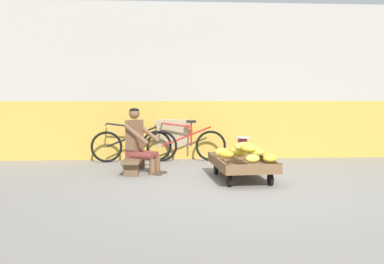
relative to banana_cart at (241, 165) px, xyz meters
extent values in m
plane|color=gray|center=(-0.12, -0.70, -0.24)|extent=(80.00, 80.00, 0.00)
cube|color=gold|center=(-0.12, 2.41, 0.39)|extent=(16.00, 0.30, 1.25)
cube|color=#A8A399|center=(-0.12, 2.41, 2.05)|extent=(16.00, 0.30, 2.08)
cube|color=brown|center=(0.00, 0.00, -0.01)|extent=(0.94, 1.50, 0.05)
cube|color=brown|center=(-0.40, -0.03, 0.07)|extent=(0.14, 1.44, 0.10)
cube|color=brown|center=(0.40, 0.03, 0.07)|extent=(0.14, 1.44, 0.10)
cube|color=brown|center=(-0.05, 0.70, 0.07)|extent=(0.84, 0.10, 0.10)
cube|color=brown|center=(0.05, -0.70, 0.07)|extent=(0.84, 0.10, 0.10)
cylinder|color=black|center=(-0.35, 0.48, -0.15)|extent=(0.06, 0.18, 0.18)
cylinder|color=black|center=(0.28, 0.53, -0.15)|extent=(0.06, 0.18, 0.18)
cylinder|color=black|center=(-0.28, -0.53, -0.15)|extent=(0.06, 0.18, 0.18)
cylinder|color=black|center=(0.35, -0.48, -0.15)|extent=(0.06, 0.18, 0.18)
ellipsoid|color=gold|center=(-0.02, 0.39, 0.18)|extent=(0.27, 0.23, 0.13)
ellipsoid|color=yellow|center=(-0.02, 0.08, 0.18)|extent=(0.30, 0.27, 0.13)
ellipsoid|color=yellow|center=(0.05, -0.57, 0.18)|extent=(0.30, 0.28, 0.13)
ellipsoid|color=yellow|center=(-0.31, 0.08, 0.18)|extent=(0.30, 0.29, 0.13)
ellipsoid|color=yellow|center=(0.27, 0.25, 0.18)|extent=(0.30, 0.27, 0.13)
ellipsoid|color=gold|center=(-0.29, 0.24, 0.18)|extent=(0.29, 0.25, 0.13)
ellipsoid|color=gold|center=(0.28, 0.10, 0.18)|extent=(0.29, 0.25, 0.13)
ellipsoid|color=gold|center=(0.32, -0.55, 0.18)|extent=(0.30, 0.29, 0.13)
ellipsoid|color=gold|center=(-0.26, -0.09, 0.18)|extent=(0.29, 0.25, 0.13)
ellipsoid|color=yellow|center=(0.05, -0.35, 0.31)|extent=(0.29, 0.25, 0.13)
ellipsoid|color=yellow|center=(-0.03, -0.13, 0.31)|extent=(0.30, 0.28, 0.13)
ellipsoid|color=gold|center=(0.06, 0.00, 0.30)|extent=(0.29, 0.25, 0.13)
ellipsoid|color=gold|center=(0.05, -0.26, 0.31)|extent=(0.25, 0.19, 0.13)
cube|color=brown|center=(-1.77, 0.76, 0.00)|extent=(0.40, 1.12, 0.05)
cube|color=brown|center=(-1.73, 1.14, -0.13)|extent=(0.25, 0.10, 0.22)
cube|color=brown|center=(-1.80, 0.37, -0.13)|extent=(0.25, 0.10, 0.22)
cylinder|color=brown|center=(-1.37, 0.66, -0.11)|extent=(0.10, 0.10, 0.27)
cube|color=#4C3D2D|center=(-1.32, 0.63, -0.22)|extent=(0.24, 0.18, 0.04)
cylinder|color=brown|center=(-1.55, 0.75, 0.08)|extent=(0.42, 0.30, 0.13)
cylinder|color=brown|center=(-1.45, 0.49, -0.11)|extent=(0.10, 0.10, 0.27)
cube|color=#4C3D2D|center=(-1.40, 0.47, -0.22)|extent=(0.24, 0.18, 0.04)
cylinder|color=brown|center=(-1.63, 0.58, 0.08)|extent=(0.42, 0.30, 0.13)
cube|color=brown|center=(-1.77, 0.76, 0.10)|extent=(0.32, 0.35, 0.14)
cube|color=brown|center=(-1.77, 0.76, 0.43)|extent=(0.30, 0.37, 0.52)
cylinder|color=brown|center=(-1.53, 0.86, 0.46)|extent=(0.45, 0.28, 0.36)
cylinder|color=brown|center=(-1.71, 0.50, 0.46)|extent=(0.45, 0.28, 0.36)
sphere|color=brown|center=(-1.77, 0.76, 0.80)|extent=(0.19, 0.19, 0.19)
ellipsoid|color=black|center=(-1.77, 0.76, 0.86)|extent=(0.17, 0.17, 0.09)
cube|color=#234CA8|center=(0.21, 1.00, -0.09)|extent=(0.36, 0.28, 0.30)
cylinder|color=#28282D|center=(0.21, 1.00, 0.07)|extent=(0.20, 0.20, 0.03)
cube|color=#C6384C|center=(0.21, 1.00, 0.21)|extent=(0.16, 0.10, 0.24)
cylinder|color=white|center=(0.21, 0.94, 0.21)|extent=(0.13, 0.01, 0.13)
cylinder|color=#B2B5BA|center=(0.21, 1.00, 0.34)|extent=(0.30, 0.30, 0.01)
torus|color=black|center=(-2.43, 1.91, 0.08)|extent=(0.64, 0.11, 0.64)
torus|color=black|center=(-1.41, 2.01, 0.08)|extent=(0.64, 0.11, 0.64)
cylinder|color=black|center=(-1.92, 1.96, 0.28)|extent=(1.03, 0.14, 0.43)
cylinder|color=black|center=(-1.82, 1.97, 0.32)|extent=(0.04, 0.04, 0.48)
cylinder|color=black|center=(-2.12, 1.94, 0.52)|extent=(0.62, 0.10, 0.12)
cube|color=black|center=(-1.82, 1.97, 0.59)|extent=(0.21, 0.12, 0.05)
cylinder|color=black|center=(-2.43, 1.91, 0.54)|extent=(0.08, 0.48, 0.03)
torus|color=black|center=(-1.30, 1.97, 0.08)|extent=(0.64, 0.06, 0.64)
torus|color=black|center=(-0.28, 1.95, 0.08)|extent=(0.64, 0.06, 0.64)
cylinder|color=#AD231E|center=(-0.79, 1.96, 0.28)|extent=(1.03, 0.05, 0.43)
cylinder|color=#AD231E|center=(-0.69, 1.96, 0.32)|extent=(0.04, 0.04, 0.48)
cylinder|color=#AD231E|center=(-0.99, 1.96, 0.52)|extent=(0.62, 0.04, 0.12)
cube|color=black|center=(-0.69, 1.96, 0.59)|extent=(0.20, 0.10, 0.05)
cylinder|color=black|center=(-1.30, 1.97, 0.54)|extent=(0.03, 0.48, 0.03)
cube|color=#C6B289|center=(-1.07, 2.23, 0.19)|extent=(0.70, 0.26, 0.88)
cube|color=silver|center=(0.35, 0.54, -0.12)|extent=(0.18, 0.12, 0.24)
camera|label=1|loc=(-1.21, -6.34, 1.06)|focal=37.57mm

